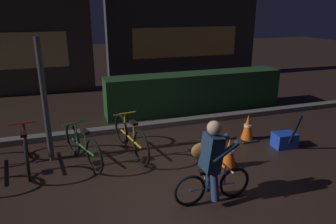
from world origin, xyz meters
TOP-DOWN VIEW (x-y plane):
  - ground_plane at (0.00, 0.00)m, footprint 40.00×40.00m
  - sidewalk_curb at (0.00, 2.20)m, footprint 12.00×0.24m
  - hedge_row at (1.80, 3.10)m, footprint 4.80×0.70m
  - storefront_left at (-3.13, 6.50)m, footprint 5.27×0.54m
  - storefront_right at (3.05, 7.20)m, footprint 5.92×0.54m
  - street_post at (-1.87, 1.20)m, footprint 0.10×0.10m
  - parked_bike_left_mid at (-2.25, 1.02)m, footprint 0.46×1.63m
  - parked_bike_center_left at (-1.31, 0.88)m, footprint 0.58×1.47m
  - parked_bike_center_right at (-0.43, 0.94)m, footprint 0.46×1.64m
  - traffic_cone_near at (1.09, -0.10)m, footprint 0.36×0.36m
  - traffic_cone_far at (2.05, 0.85)m, footprint 0.36×0.36m
  - blue_crate at (2.56, 0.30)m, footprint 0.46×0.35m
  - cyclist at (0.33, -0.92)m, footprint 1.19×0.51m
  - closed_umbrella at (2.55, 0.05)m, footprint 0.09×0.37m

SIDE VIEW (x-z plane):
  - ground_plane at x=0.00m, z-range 0.00..0.00m
  - sidewalk_curb at x=0.00m, z-range 0.00..0.12m
  - blue_crate at x=2.56m, z-range 0.00..0.30m
  - traffic_cone_near at x=1.09m, z-range -0.01..0.54m
  - traffic_cone_far at x=2.05m, z-range -0.01..0.55m
  - parked_bike_center_left at x=-1.31m, z-range -0.03..0.68m
  - parked_bike_left_mid at x=-2.25m, z-range -0.03..0.72m
  - parked_bike_center_right at x=-0.43m, z-range -0.03..0.73m
  - closed_umbrella at x=2.55m, z-range 0.00..0.81m
  - hedge_row at x=1.80m, z-range 0.00..1.02m
  - cyclist at x=0.33m, z-range 0.01..1.25m
  - street_post at x=-1.87m, z-range 0.00..2.24m
  - storefront_left at x=-3.13m, z-range -0.01..4.16m
  - storefront_right at x=3.05m, z-range -0.01..4.23m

